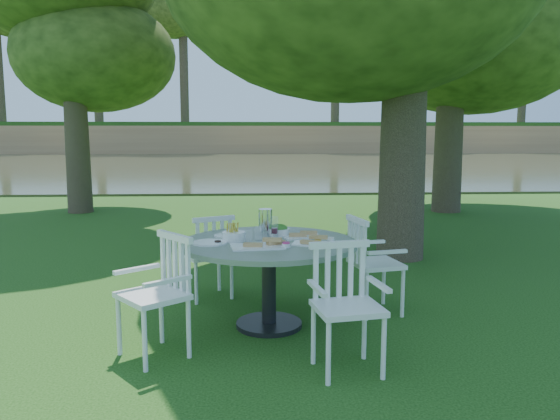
# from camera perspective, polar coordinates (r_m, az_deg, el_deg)

# --- Properties ---
(ground) EXTENTS (140.00, 140.00, 0.00)m
(ground) POSITION_cam_1_polar(r_m,az_deg,el_deg) (5.61, 0.12, -8.92)
(ground) COLOR #11390C
(ground) RESTS_ON ground
(table) EXTENTS (1.47, 1.47, 0.74)m
(table) POSITION_cam_1_polar(r_m,az_deg,el_deg) (4.59, -1.18, -4.88)
(table) COLOR black
(table) RESTS_ON ground
(chair_ne) EXTENTS (0.50, 0.52, 0.88)m
(chair_ne) POSITION_cam_1_polar(r_m,az_deg,el_deg) (5.02, 9.11, -4.91)
(chair_ne) COLOR white
(chair_ne) RESTS_ON ground
(chair_nw) EXTENTS (0.55, 0.54, 0.84)m
(chair_nw) POSITION_cam_1_polar(r_m,az_deg,el_deg) (5.40, -7.27, -4.23)
(chair_nw) COLOR white
(chair_nw) RESTS_ON ground
(chair_sw) EXTENTS (0.61, 0.62, 0.89)m
(chair_sw) POSITION_cam_1_polar(r_m,az_deg,el_deg) (4.15, -12.11, -7.67)
(chair_sw) COLOR white
(chair_sw) RESTS_ON ground
(chair_se) EXTENTS (0.51, 0.48, 0.88)m
(chair_se) POSITION_cam_1_polar(r_m,az_deg,el_deg) (3.87, 6.68, -8.87)
(chair_se) COLOR white
(chair_se) RESTS_ON ground
(tableware) EXTENTS (1.18, 0.76, 0.24)m
(tableware) POSITION_cam_1_polar(r_m,az_deg,el_deg) (4.62, -2.05, -2.52)
(tableware) COLOR white
(tableware) RESTS_ON table
(river) EXTENTS (100.00, 28.00, 0.12)m
(river) POSITION_cam_1_polar(r_m,az_deg,el_deg) (28.41, -2.61, 4.72)
(river) COLOR #32361F
(river) RESTS_ON ground
(far_bank) EXTENTS (100.00, 18.00, 15.20)m
(far_bank) POSITION_cam_1_polar(r_m,az_deg,el_deg) (46.82, -2.59, 14.90)
(far_bank) COLOR #AB7A4F
(far_bank) RESTS_ON ground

